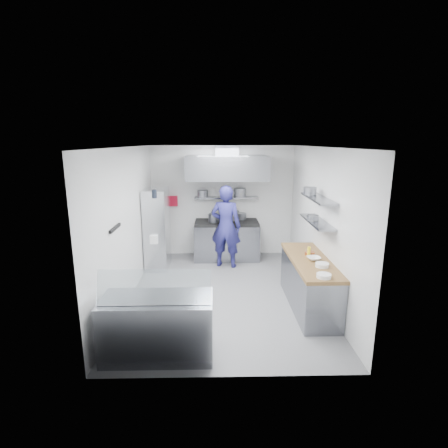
{
  "coord_description": "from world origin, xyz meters",
  "views": [
    {
      "loc": [
        -0.15,
        -6.34,
        2.9
      ],
      "look_at": [
        0.0,
        0.6,
        1.25
      ],
      "focal_mm": 28.0,
      "sensor_mm": 36.0,
      "label": 1
    }
  ],
  "objects_px": {
    "chef": "(226,226)",
    "display_case": "(158,327)",
    "gas_range": "(227,241)",
    "wire_rack": "(157,229)"
  },
  "relations": [
    {
      "from": "gas_range",
      "to": "chef",
      "type": "bearing_deg",
      "value": -93.63
    },
    {
      "from": "chef",
      "to": "display_case",
      "type": "height_order",
      "value": "chef"
    },
    {
      "from": "wire_rack",
      "to": "display_case",
      "type": "bearing_deg",
      "value": -80.92
    },
    {
      "from": "display_case",
      "to": "chef",
      "type": "bearing_deg",
      "value": 73.77
    },
    {
      "from": "gas_range",
      "to": "wire_rack",
      "type": "bearing_deg",
      "value": -161.01
    },
    {
      "from": "wire_rack",
      "to": "display_case",
      "type": "relative_size",
      "value": 1.23
    },
    {
      "from": "display_case",
      "to": "wire_rack",
      "type": "bearing_deg",
      "value": 99.08
    },
    {
      "from": "gas_range",
      "to": "wire_rack",
      "type": "relative_size",
      "value": 0.86
    },
    {
      "from": "gas_range",
      "to": "wire_rack",
      "type": "xyz_separation_m",
      "value": [
        -1.63,
        -0.56,
        0.48
      ]
    },
    {
      "from": "gas_range",
      "to": "display_case",
      "type": "distance_m",
      "value": 4.24
    }
  ]
}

